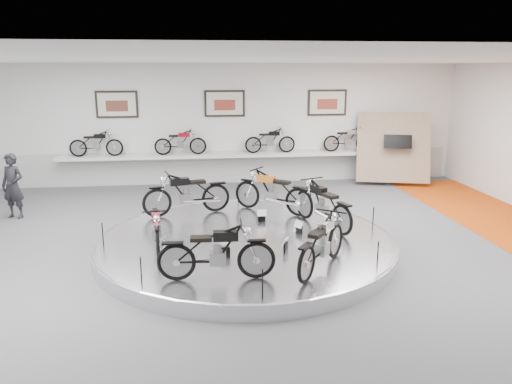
{
  "coord_description": "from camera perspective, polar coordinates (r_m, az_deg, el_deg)",
  "views": [
    {
      "loc": [
        -1.02,
        -9.84,
        3.85
      ],
      "look_at": [
        0.27,
        0.6,
        1.23
      ],
      "focal_mm": 35.0,
      "sensor_mm": 36.0,
      "label": 1
    }
  ],
  "objects": [
    {
      "name": "shelf_bike_d",
      "position": [
        17.51,
        10.44,
        5.78
      ],
      "size": [
        1.22,
        0.43,
        0.73
      ],
      "primitive_type": null,
      "color": "silver",
      "rests_on": "shelf"
    },
    {
      "name": "bike_d",
      "position": [
        10.24,
        -11.32,
        -3.93
      ],
      "size": [
        0.69,
        1.57,
        0.9
      ],
      "primitive_type": null,
      "rotation": [
        0.0,
        0.0,
        4.81
      ],
      "color": "maroon",
      "rests_on": "display_platform"
    },
    {
      "name": "wall_front",
      "position": [
        3.54,
        11.42,
        -17.88
      ],
      "size": [
        16.0,
        0.0,
        16.0
      ],
      "primitive_type": "plane",
      "rotation": [
        -1.57,
        0.0,
        0.0
      ],
      "color": "white",
      "rests_on": "floor"
    },
    {
      "name": "shelf_bike_c",
      "position": [
        16.91,
        1.63,
        5.71
      ],
      "size": [
        1.22,
        0.43,
        0.73
      ],
      "primitive_type": null,
      "color": "black",
      "rests_on": "shelf"
    },
    {
      "name": "bike_e",
      "position": [
        8.59,
        -4.54,
        -6.82
      ],
      "size": [
        1.75,
        0.69,
        1.01
      ],
      "primitive_type": null,
      "rotation": [
        0.0,
        0.0,
        6.23
      ],
      "color": "black",
      "rests_on": "display_platform"
    },
    {
      "name": "wall_back",
      "position": [
        16.97,
        -3.57,
        7.71
      ],
      "size": [
        16.0,
        0.0,
        16.0
      ],
      "primitive_type": "plane",
      "rotation": [
        1.57,
        0.0,
        0.0
      ],
      "color": "white",
      "rests_on": "floor"
    },
    {
      "name": "display_panel",
      "position": [
        17.45,
        15.41,
        4.93
      ],
      "size": [
        2.56,
        1.52,
        2.3
      ],
      "primitive_type": "cube",
      "rotation": [
        -0.35,
        0.0,
        -0.26
      ],
      "color": "#9D7F66",
      "rests_on": "floor"
    },
    {
      "name": "bike_f",
      "position": [
        9.06,
        7.55,
        -5.79
      ],
      "size": [
        1.51,
        1.74,
        1.01
      ],
      "primitive_type": null,
      "rotation": [
        0.0,
        0.0,
        7.22
      ],
      "color": "silver",
      "rests_on": "display_platform"
    },
    {
      "name": "visitor",
      "position": [
        14.47,
        -26.03,
        0.62
      ],
      "size": [
        0.73,
        0.6,
        1.72
      ],
      "primitive_type": "imported",
      "rotation": [
        0.0,
        0.0,
        -0.34
      ],
      "color": "black",
      "rests_on": "floor"
    },
    {
      "name": "poster_right",
      "position": [
        17.43,
        8.14,
        10.08
      ],
      "size": [
        1.35,
        0.06,
        0.88
      ],
      "primitive_type": "cube",
      "color": "beige",
      "rests_on": "wall_back"
    },
    {
      "name": "display_platform",
      "position": [
        10.84,
        -1.21,
        -5.97
      ],
      "size": [
        6.4,
        6.4,
        0.3
      ],
      "primitive_type": "cylinder",
      "color": "silver",
      "rests_on": "floor"
    },
    {
      "name": "shelf",
      "position": [
        16.81,
        -3.46,
        4.21
      ],
      "size": [
        11.0,
        0.55,
        0.1
      ],
      "primitive_type": "cube",
      "color": "silver",
      "rests_on": "wall_back"
    },
    {
      "name": "poster_center",
      "position": [
        16.87,
        -3.6,
        10.06
      ],
      "size": [
        1.35,
        0.06,
        0.88
      ],
      "primitive_type": "cube",
      "color": "beige",
      "rests_on": "wall_back"
    },
    {
      "name": "floor",
      "position": [
        10.62,
        -1.04,
        -7.28
      ],
      "size": [
        16.0,
        16.0,
        0.0
      ],
      "primitive_type": "plane",
      "color": "#525254",
      "rests_on": "ground"
    },
    {
      "name": "ceiling",
      "position": [
        9.89,
        -1.14,
        14.85
      ],
      "size": [
        16.0,
        16.0,
        0.0
      ],
      "primitive_type": "plane",
      "rotation": [
        3.14,
        0.0,
        0.0
      ],
      "color": "white",
      "rests_on": "wall_back"
    },
    {
      "name": "bike_c",
      "position": [
        12.43,
        -7.92,
        -0.12
      ],
      "size": [
        1.96,
        1.06,
        1.1
      ],
      "primitive_type": null,
      "rotation": [
        0.0,
        0.0,
        3.37
      ],
      "color": "black",
      "rests_on": "display_platform"
    },
    {
      "name": "shelf_bike_a",
      "position": [
        17.02,
        -17.8,
        5.1
      ],
      "size": [
        1.22,
        0.43,
        0.73
      ],
      "primitive_type": null,
      "color": "black",
      "rests_on": "shelf"
    },
    {
      "name": "poster_left",
      "position": [
        17.02,
        -15.62,
        9.62
      ],
      "size": [
        1.35,
        0.06,
        0.88
      ],
      "primitive_type": "cube",
      "color": "beige",
      "rests_on": "wall_back"
    },
    {
      "name": "dado_band",
      "position": [
        17.17,
        -3.5,
        2.89
      ],
      "size": [
        15.68,
        0.04,
        1.1
      ],
      "primitive_type": "cube",
      "color": "#BCBCBA",
      "rests_on": "floor"
    },
    {
      "name": "bike_a",
      "position": [
        11.47,
        7.6,
        -1.38
      ],
      "size": [
        1.27,
        1.92,
        1.07
      ],
      "primitive_type": null,
      "rotation": [
        0.0,
        0.0,
        1.95
      ],
      "color": "black",
      "rests_on": "display_platform"
    },
    {
      "name": "bike_b",
      "position": [
        12.53,
        1.87,
        0.1
      ],
      "size": [
        1.86,
        1.65,
        1.09
      ],
      "primitive_type": null,
      "rotation": [
        0.0,
        0.0,
        2.48
      ],
      "color": "#C66C1C",
      "rests_on": "display_platform"
    },
    {
      "name": "shelf_bike_b",
      "position": [
        16.72,
        -8.64,
        5.47
      ],
      "size": [
        1.22,
        0.43,
        0.73
      ],
      "primitive_type": null,
      "color": "maroon",
      "rests_on": "shelf"
    },
    {
      "name": "platform_rim",
      "position": [
        10.8,
        -1.21,
        -5.37
      ],
      "size": [
        6.4,
        6.4,
        0.1
      ],
      "primitive_type": "torus",
      "color": "#B2B2BA",
      "rests_on": "display_platform"
    }
  ]
}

